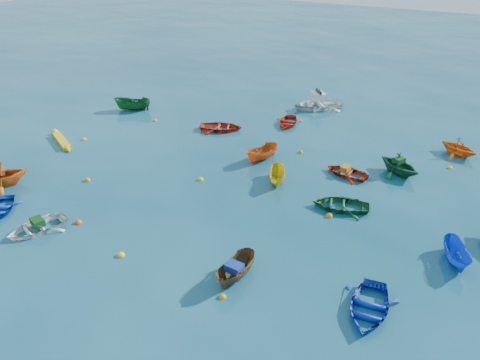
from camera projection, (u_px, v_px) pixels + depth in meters
The scene contains 32 objects.
ground at pixel (195, 227), 24.61m from camera, with size 160.00×160.00×0.00m, color #0A3C4F.
dinghy_blue_sw at pixel (0, 211), 25.91m from camera, with size 1.97×2.75×0.57m, color #0F34BF.
dinghy_white_near at pixel (38, 230), 24.30m from camera, with size 2.16×3.02×0.63m, color white.
sampan_brown_mid at pixel (236, 278), 21.03m from camera, with size 1.03×2.73×1.06m, color #533C1E.
dinghy_blue_se at pixel (368, 311), 19.22m from camera, with size 2.36×3.29×0.68m, color #0D2EAC.
dinghy_orange_w at pixel (2, 186), 28.41m from camera, with size 2.75×3.18×1.68m, color #C05312.
sampan_yellow_mid at pixel (277, 182), 28.89m from camera, with size 0.95×2.52×0.98m, color gold.
dinghy_green_e at pixel (340, 208), 26.24m from camera, with size 2.26×3.16×0.66m, color #124F27.
dinghy_red_nw at pixel (221, 130), 36.21m from camera, with size 2.33×3.26×0.68m, color #B4210F.
sampan_orange_n at pixel (262, 160), 31.60m from camera, with size 1.05×2.80×1.08m, color #BF4F12.
dinghy_green_n at pixel (398, 174), 29.85m from camera, with size 2.46×2.85×1.50m, color #124E28.
dinghy_red_ne at pixel (346, 175), 29.72m from camera, with size 1.98×2.77×0.58m, color #9D270D.
sampan_blue_far at pixel (455, 262), 22.05m from camera, with size 0.97×2.58×1.00m, color blue.
dinghy_red_far at pixel (288, 124), 37.22m from camera, with size 2.08×2.91×0.60m, color #B4240F.
dinghy_orange_far at pixel (457, 155), 32.31m from camera, with size 2.21×2.56×1.35m, color orange.
sampan_green_far at pixel (133, 110), 40.10m from camera, with size 1.16×3.08×1.19m, color #12501E.
kayak_yellow at pixel (62, 143), 34.09m from camera, with size 0.57×3.84×0.38m, color yellow, non-canonical shape.
motorboat_white at pixel (317, 108), 40.59m from camera, with size 3.11×4.35×1.50m, color white.
tarp_green_a at pixel (38, 222), 24.13m from camera, with size 0.74×0.56×0.36m, color #104015.
tarp_blue_a at pixel (234, 268), 20.58m from camera, with size 0.74×0.56×0.36m, color navy.
tarp_green_b at pixel (399, 160), 29.48m from camera, with size 0.69×0.52×0.34m, color #10431A.
tarp_orange_b at pixel (346, 168), 29.56m from camera, with size 0.64×0.48×0.31m, color #C06D13.
buoy_or_a at pixel (79, 223), 24.91m from camera, with size 0.39×0.39×0.39m, color #E6550C.
buoy_ye_a at pixel (121, 256), 22.45m from camera, with size 0.38×0.38×0.38m, color yellow.
buoy_or_b at pixel (223, 297), 19.94m from camera, with size 0.31×0.31×0.31m, color orange.
buoy_ye_b at pixel (84, 140), 34.56m from camera, with size 0.34×0.34×0.34m, color yellow.
buoy_or_c at pixel (87, 181), 29.03m from camera, with size 0.39×0.39×0.39m, color orange.
buoy_ye_c at pixel (201, 180), 29.12m from camera, with size 0.36×0.36×0.36m, color yellow.
buoy_or_d at pixel (329, 217), 25.47m from camera, with size 0.38×0.38×0.38m, color orange.
buoy_ye_d at pixel (155, 121), 37.91m from camera, with size 0.33×0.33×0.33m, color gold.
buoy_or_e at pixel (300, 153), 32.61m from camera, with size 0.35×0.35×0.35m, color orange.
buoy_ye_e at pixel (450, 168), 30.54m from camera, with size 0.32×0.32×0.32m, color yellow.
Camera 1 is at (11.85, -16.80, 13.96)m, focal length 35.00 mm.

